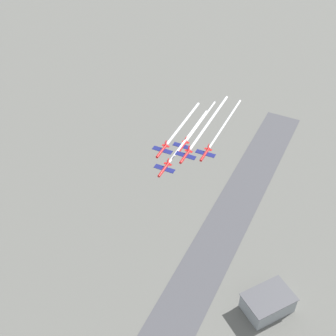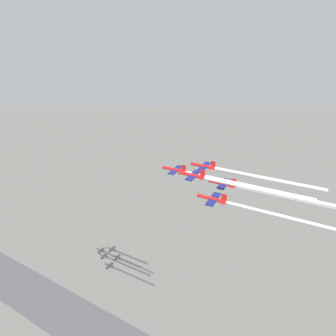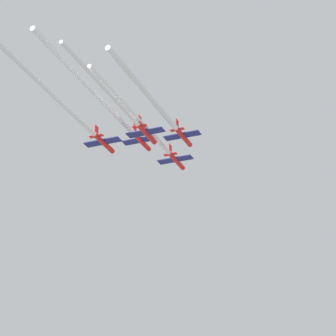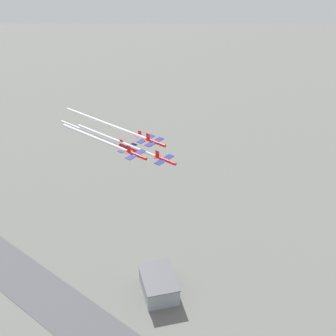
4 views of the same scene
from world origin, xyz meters
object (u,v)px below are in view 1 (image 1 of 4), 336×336
(hangar, at_px, (268,303))
(jet_0, at_px, (164,169))
(jet_4, at_px, (182,146))
(jet_1, at_px, (185,156))
(jet_2, at_px, (162,150))
(jet_3, at_px, (205,154))

(hangar, bearing_deg, jet_0, -10.24)
(jet_0, bearing_deg, jet_4, -90.00)
(hangar, relative_size, jet_4, 3.48)
(jet_0, height_order, jet_1, jet_1)
(jet_1, height_order, jet_4, jet_1)
(jet_2, bearing_deg, jet_4, -120.47)
(hangar, xyz_separation_m, jet_3, (49.34, -15.83, 139.87))
(jet_0, bearing_deg, jet_2, -59.53)
(jet_3, xyz_separation_m, jet_4, (7.22, -9.61, 0.41))
(hangar, height_order, jet_3, jet_3)
(jet_1, xyz_separation_m, jet_4, (-4.56, -10.94, -3.80))
(jet_1, distance_m, jet_3, 12.58)
(jet_0, xyz_separation_m, jet_2, (-4.56, -10.94, 1.39))
(hangar, bearing_deg, jet_4, -24.22)
(jet_1, bearing_deg, hangar, -140.26)
(jet_0, distance_m, jet_4, 20.49)
(hangar, bearing_deg, jet_2, -19.43)
(jet_2, bearing_deg, hangar, -146.35)
(jet_0, bearing_deg, jet_3, -120.47)
(jet_1, distance_m, jet_4, 12.45)
(jet_4, bearing_deg, jet_3, 180.00)
(jet_1, relative_size, jet_4, 1.00)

